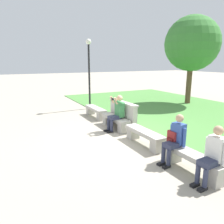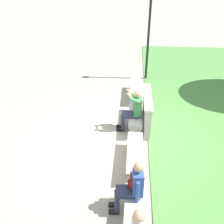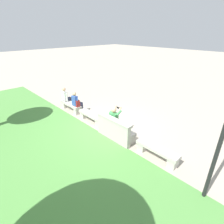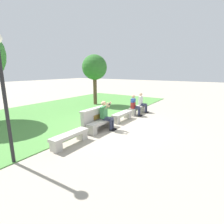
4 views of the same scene
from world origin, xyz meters
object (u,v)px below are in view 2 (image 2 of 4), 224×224
Objects in this scene: lamp_post at (149,22)px; bench_near at (135,116)px; bench_far at (134,222)px; backpack at (134,183)px; bench_main at (135,90)px; person_photographer at (133,108)px; bench_mid at (135,156)px; person_distant at (132,186)px.

bench_near is at bearing -6.80° from lamp_post.
backpack is at bearing -178.14° from bench_far.
person_photographer is (2.19, -0.08, 0.45)m from bench_main.
bench_mid is 1.00× the size of bench_far.
bench_mid is at bearing 0.00° from bench_near.
person_photographer is 2.90m from backpack.
person_photographer reaches higher than bench_mid.
person_photographer is at bearing -177.30° from bench_mid.
bench_mid is (3.83, 0.00, 0.00)m from bench_main.
bench_near is 3.32m from person_distant.
person_distant reaches higher than bench_far.
bench_mid is at bearing 0.00° from bench_main.
bench_far is (1.92, 0.00, 0.00)m from bench_mid.
person_photographer is 0.36× the size of lamp_post.
person_photographer is at bearing -7.42° from lamp_post.
bench_near is 1.23× the size of person_photographer.
bench_main is 1.29× the size of person_distant.
backpack is (1.26, -0.02, 0.34)m from bench_mid.
person_photographer is (0.28, -0.08, 0.45)m from bench_near.
person_distant is at bearing -172.96° from bench_far.
person_distant is at bearing -21.11° from backpack.
bench_near is 3.83m from bench_far.
bench_mid is at bearing 177.26° from person_distant.
backpack is at bearing -3.87° from lamp_post.
bench_main is 1.00× the size of bench_near.
lamp_post is at bearing 173.20° from bench_near.
lamp_post reaches higher than bench_far.
lamp_post is (-7.58, 0.45, 2.10)m from bench_far.
person_distant is 0.35× the size of lamp_post.
person_photographer is at bearing -15.55° from bench_near.
bench_near is 1.92m from bench_mid.
bench_main is at bearing 180.00° from bench_near.
person_distant is 0.13m from backpack.
bench_mid is 1.29× the size of person_distant.
backpack is (5.09, -0.02, 0.34)m from bench_main.
bench_far is at bearing 1.25° from person_photographer.
bench_main is at bearing 180.00° from bench_far.
lamp_post reaches higher than bench_mid.
backpack is 0.12× the size of lamp_post.
bench_main and bench_far have the same top height.
bench_mid is 1.31m from backpack.
bench_main is 5.23m from person_distant.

